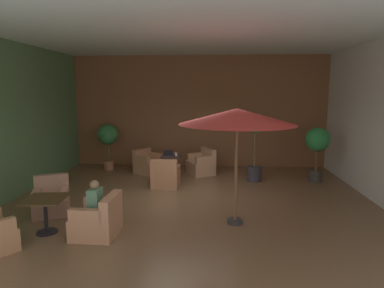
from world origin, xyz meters
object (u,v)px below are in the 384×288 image
armchair_front_left_south (166,177)px  patio_umbrella_tall_red (237,117)px  patron_by_window (95,199)px  potted_tree_mid_left (108,137)px  iced_drink_cup (176,154)px  armchair_front_left_north (202,165)px  cafe_table_front_right (45,206)px  potted_tree_mid_right (317,144)px  cafe_table_front_left (172,162)px  armchair_front_right_south (98,220)px  potted_tree_left_corner (255,138)px  armchair_front_right_north (52,201)px  open_laptop (169,154)px  armchair_front_left_east (147,164)px

armchair_front_left_south → patio_umbrella_tall_red: 3.64m
patio_umbrella_tall_red → patron_by_window: bearing=-164.3°
potted_tree_mid_left → iced_drink_cup: size_ratio=14.59×
armchair_front_left_north → cafe_table_front_right: size_ratio=1.32×
patio_umbrella_tall_red → potted_tree_mid_right: bearing=52.2°
cafe_table_front_left → iced_drink_cup: (0.13, 0.03, 0.24)m
armchair_front_left_south → armchair_front_right_south: (-0.81, -3.26, -0.01)m
cafe_table_front_left → armchair_front_right_south: size_ratio=0.83×
armchair_front_left_south → potted_tree_mid_left: 3.11m
potted_tree_left_corner → patron_by_window: potted_tree_left_corner is taller
patio_umbrella_tall_red → armchair_front_right_north: bearing=176.4°
armchair_front_left_north → armchair_front_right_south: (-1.78, -4.82, -0.02)m
potted_tree_mid_right → cafe_table_front_left: bearing=177.9°
patio_umbrella_tall_red → cafe_table_front_right: bearing=-168.9°
iced_drink_cup → armchair_front_left_south: bearing=-99.4°
armchair_front_left_north → open_laptop: 1.23m
cafe_table_front_right → armchair_front_right_south: 1.07m
armchair_front_left_south → patron_by_window: bearing=-104.6°
armchair_front_left_north → potted_tree_left_corner: (1.64, -0.72, 1.02)m
iced_drink_cup → potted_tree_mid_left: bearing=161.0°
armchair_front_left_north → potted_tree_left_corner: potted_tree_left_corner is taller
potted_tree_mid_right → iced_drink_cup: 4.31m
potted_tree_left_corner → iced_drink_cup: 2.51m
armchair_front_right_north → potted_tree_left_corner: potted_tree_left_corner is taller
armchair_front_left_south → patron_by_window: size_ratio=1.26×
armchair_front_left_east → potted_tree_mid_right: potted_tree_mid_right is taller
armchair_front_right_south → iced_drink_cup: (0.99, 4.35, 0.45)m
armchair_front_right_south → armchair_front_left_south: bearing=76.1°
open_laptop → cafe_table_front_left: bearing=11.7°
cafe_table_front_left → armchair_front_left_east: (-0.90, 0.54, -0.21)m
armchair_front_left_south → armchair_front_left_east: bearing=118.2°
iced_drink_cup → cafe_table_front_right: bearing=-115.3°
armchair_front_left_north → armchair_front_left_south: bearing=-121.8°
potted_tree_left_corner → armchair_front_right_south: bearing=-129.8°
armchair_front_left_east → potted_tree_mid_right: (5.32, -0.70, 0.86)m
cafe_table_front_right → potted_tree_mid_left: 5.22m
armchair_front_left_east → iced_drink_cup: size_ratio=9.22×
armchair_front_right_south → armchair_front_right_north: bearing=144.7°
armchair_front_left_south → armchair_front_right_south: 3.36m
armchair_front_left_north → potted_tree_mid_left: 3.38m
armchair_front_left_east → armchair_front_right_north: bearing=-109.8°
armchair_front_left_south → potted_tree_mid_right: (4.46, 0.89, 0.85)m
potted_tree_mid_left → potted_tree_mid_right: size_ratio=0.97×
potted_tree_mid_right → patron_by_window: bearing=-142.0°
cafe_table_front_left → potted_tree_mid_right: potted_tree_mid_right is taller
armchair_front_left_south → patio_umbrella_tall_red: size_ratio=0.35×
armchair_front_left_north → potted_tree_left_corner: bearing=-23.7°
potted_tree_left_corner → potted_tree_mid_left: potted_tree_left_corner is taller
armchair_front_right_north → open_laptop: bearing=56.4°
cafe_table_front_left → patio_umbrella_tall_red: 4.33m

